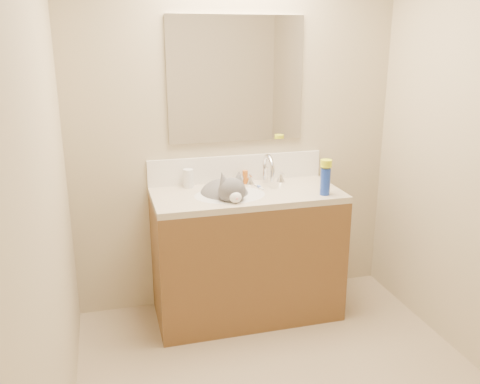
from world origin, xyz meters
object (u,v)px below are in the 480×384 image
cat (226,197)px  amber_bottle (245,177)px  basin (230,206)px  pill_bottle (188,178)px  faucet (267,172)px  vanity_cabinet (247,257)px  silver_jar (240,180)px  spray_can (325,182)px

cat → amber_bottle: (0.18, 0.19, 0.07)m
basin → pill_bottle: 0.35m
cat → pill_bottle: (-0.20, 0.20, 0.08)m
faucet → amber_bottle: (-0.14, 0.05, -0.04)m
vanity_cabinet → amber_bottle: size_ratio=13.16×
cat → silver_jar: 0.24m
silver_jar → amber_bottle: bearing=2.0°
cat → spray_can: (0.59, -0.18, 0.10)m
vanity_cabinet → silver_jar: size_ratio=19.62×
basin → faucet: faucet is taller
pill_bottle → spray_can: size_ratio=0.72×
basin → amber_bottle: bearing=53.8°
faucet → pill_bottle: size_ratio=2.29×
pill_bottle → basin: bearing=-46.8°
vanity_cabinet → faucet: (0.18, 0.14, 0.54)m
cat → amber_bottle: bearing=43.4°
spray_can → vanity_cabinet: bearing=158.5°
faucet → silver_jar: size_ratio=4.58×
spray_can → faucet: bearing=130.9°
basin → silver_jar: 0.27m
vanity_cabinet → pill_bottle: size_ratio=9.83×
faucet → cat: faucet is taller
vanity_cabinet → basin: size_ratio=2.67×
pill_bottle → amber_bottle: pill_bottle is taller
faucet → silver_jar: 0.19m
pill_bottle → silver_jar: size_ratio=2.00×
faucet → silver_jar: (-0.18, 0.05, -0.06)m
pill_bottle → amber_bottle: 0.38m
spray_can → cat: bearing=163.0°
faucet → pill_bottle: (-0.52, 0.07, -0.02)m
cat → pill_bottle: cat is taller
cat → faucet: bearing=19.9°
vanity_cabinet → faucet: bearing=37.3°
faucet → spray_can: 0.42m
amber_bottle → silver_jar: bearing=-178.0°
pill_bottle → spray_can: (0.79, -0.38, 0.02)m
pill_bottle → amber_bottle: (0.38, -0.02, -0.02)m
silver_jar → basin: bearing=-119.7°
vanity_cabinet → faucet: faucet is taller
pill_bottle → silver_jar: bearing=-2.7°
basin → pill_bottle: size_ratio=3.69×
silver_jar → faucet: bearing=-16.2°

